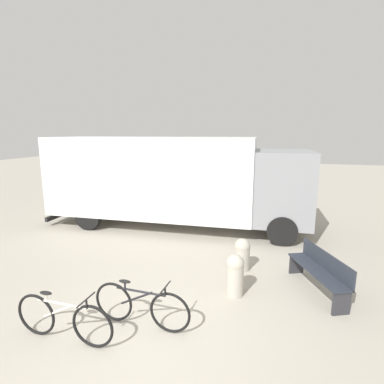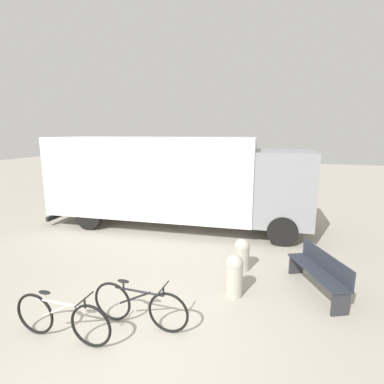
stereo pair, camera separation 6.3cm
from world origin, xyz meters
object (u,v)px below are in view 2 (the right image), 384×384
(delivery_truck, at_px, (173,178))
(bollard_near_bench, at_px, (234,274))
(bicycle_near, at_px, (62,318))
(bollard_far_bench, at_px, (242,253))
(park_bench, at_px, (320,270))
(bicycle_middle, at_px, (139,305))

(delivery_truck, relative_size, bollard_near_bench, 10.37)
(bicycle_near, relative_size, bollard_far_bench, 2.28)
(bollard_far_bench, bearing_deg, park_bench, -18.39)
(park_bench, distance_m, bollard_near_bench, 1.77)
(bollard_near_bench, bearing_deg, park_bench, 21.28)
(park_bench, height_order, bicycle_middle, park_bench)
(bicycle_middle, bearing_deg, bollard_far_bench, 64.07)
(bollard_near_bench, distance_m, bollard_far_bench, 1.19)
(park_bench, bearing_deg, bicycle_middle, 99.77)
(delivery_truck, relative_size, bollard_far_bench, 11.54)
(park_bench, height_order, bollard_far_bench, park_bench)
(delivery_truck, xyz_separation_m, bicycle_near, (0.38, -6.08, -1.32))
(park_bench, bearing_deg, delivery_truck, 28.23)
(delivery_truck, relative_size, bicycle_middle, 5.07)
(bicycle_near, xyz_separation_m, bicycle_middle, (1.00, 0.67, 0.00))
(delivery_truck, height_order, bicycle_middle, delivery_truck)
(delivery_truck, height_order, bollard_far_bench, delivery_truck)
(delivery_truck, bearing_deg, bicycle_middle, -78.64)
(bicycle_middle, height_order, bollard_near_bench, bollard_near_bench)
(park_bench, xyz_separation_m, bollard_near_bench, (-1.65, -0.64, -0.01))
(delivery_truck, bearing_deg, park_bench, -40.00)
(bicycle_middle, xyz_separation_m, bollard_near_bench, (1.37, 1.44, 0.09))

